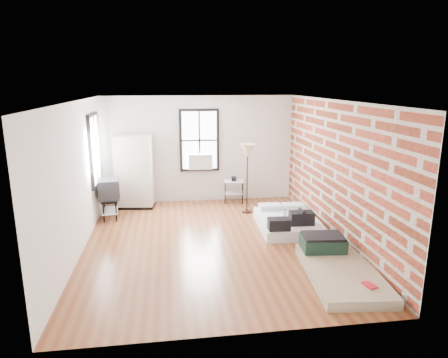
{
  "coord_description": "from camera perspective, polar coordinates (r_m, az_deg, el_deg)",
  "views": [
    {
      "loc": [
        -0.81,
        -7.41,
        3.15
      ],
      "look_at": [
        0.28,
        0.3,
        1.24
      ],
      "focal_mm": 32.0,
      "sensor_mm": 36.0,
      "label": 1
    }
  ],
  "objects": [
    {
      "name": "side_table",
      "position": [
        10.61,
        1.42,
        -0.85
      ],
      "size": [
        0.59,
        0.5,
        0.7
      ],
      "rotation": [
        0.0,
        0.0,
        -0.15
      ],
      "color": "black",
      "rests_on": "ground"
    },
    {
      "name": "mattress_main",
      "position": [
        8.94,
        9.13,
        -6.02
      ],
      "size": [
        1.36,
        1.78,
        0.55
      ],
      "rotation": [
        0.0,
        0.0,
        -0.05
      ],
      "color": "white",
      "rests_on": "ground"
    },
    {
      "name": "floor_lamp",
      "position": [
        9.56,
        3.38,
        3.58
      ],
      "size": [
        0.37,
        0.37,
        1.71
      ],
      "color": "black",
      "rests_on": "ground"
    },
    {
      "name": "ground",
      "position": [
        8.09,
        -1.66,
        -9.14
      ],
      "size": [
        6.0,
        6.0,
        0.0
      ],
      "primitive_type": "plane",
      "color": "brown",
      "rests_on": "ground"
    },
    {
      "name": "tv_stand",
      "position": [
        9.68,
        -16.09,
        -1.61
      ],
      "size": [
        0.52,
        0.7,
        0.94
      ],
      "rotation": [
        0.0,
        0.0,
        0.11
      ],
      "color": "black",
      "rests_on": "ground"
    },
    {
      "name": "mattress_bare",
      "position": [
        7.15,
        15.81,
        -11.72
      ],
      "size": [
        1.28,
        2.16,
        0.45
      ],
      "rotation": [
        0.0,
        0.0,
        -0.1
      ],
      "color": "tan",
      "rests_on": "ground"
    },
    {
      "name": "wardrobe",
      "position": [
        10.34,
        -12.73,
        1.0
      ],
      "size": [
        0.99,
        0.64,
        1.86
      ],
      "rotation": [
        0.0,
        0.0,
        -0.12
      ],
      "color": "black",
      "rests_on": "ground"
    },
    {
      "name": "room_shell",
      "position": [
        7.97,
        -0.38,
        3.56
      ],
      "size": [
        5.02,
        6.02,
        2.8
      ],
      "color": "silver",
      "rests_on": "ground"
    }
  ]
}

